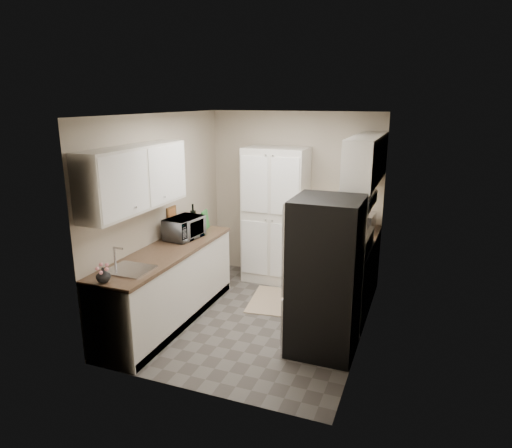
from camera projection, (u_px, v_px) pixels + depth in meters
name	position (u px, v px, depth m)	size (l,w,h in m)	color
ground	(256.00, 318.00, 5.74)	(3.20, 3.20, 0.00)	#56514C
room_shell	(255.00, 191.00, 5.31)	(2.64, 3.24, 2.52)	beige
pantry_cabinet	(276.00, 216.00, 6.73)	(0.90, 0.55, 2.00)	silver
base_cabinet_left	(168.00, 287.00, 5.58)	(0.60, 2.30, 0.88)	silver
countertop_left	(166.00, 251.00, 5.46)	(0.63, 2.33, 0.04)	brown
base_cabinet_right	(353.00, 264.00, 6.36)	(0.60, 0.80, 0.88)	silver
countertop_right	(355.00, 233.00, 6.23)	(0.63, 0.83, 0.04)	brown
electric_range	(341.00, 282.00, 5.63)	(0.71, 0.78, 1.13)	#B7B7BC
refrigerator	(325.00, 277.00, 4.82)	(0.70, 0.72, 1.70)	#B7B7BC
microwave	(184.00, 228.00, 5.87)	(0.50, 0.34, 0.28)	silver
wine_bottle	(193.00, 217.00, 6.32)	(0.08, 0.08, 0.32)	black
flower_vase	(103.00, 275.00, 4.48)	(0.14, 0.14, 0.15)	white
cutting_board	(206.00, 220.00, 6.32)	(0.02, 0.21, 0.26)	#34893B
toaster_oven	(362.00, 222.00, 6.22)	(0.33, 0.42, 0.24)	#ACACB1
fruit_basket	(361.00, 210.00, 6.17)	(0.24, 0.24, 0.10)	orange
kitchen_mat	(272.00, 300.00, 6.23)	(0.56, 0.90, 0.01)	tan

